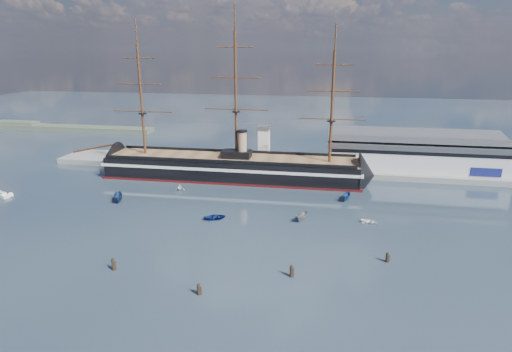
# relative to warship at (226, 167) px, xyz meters

# --- Properties ---
(ground) EXTENTS (600.00, 600.00, 0.00)m
(ground) POSITION_rel_warship_xyz_m (8.25, -20.00, -4.04)
(ground) COLOR #1C2635
(ground) RESTS_ON ground
(quay) EXTENTS (180.00, 18.00, 2.00)m
(quay) POSITION_rel_warship_xyz_m (18.25, 16.00, -4.04)
(quay) COLOR slate
(quay) RESTS_ON ground
(warehouse) EXTENTS (63.00, 21.00, 11.60)m
(warehouse) POSITION_rel_warship_xyz_m (66.25, 20.00, 3.95)
(warehouse) COLOR #B7BABC
(warehouse) RESTS_ON ground
(quay_tower) EXTENTS (5.00, 5.00, 15.00)m
(quay_tower) POSITION_rel_warship_xyz_m (11.25, 13.00, 5.72)
(quay_tower) COLOR silver
(quay_tower) RESTS_ON ground
(shoreline) EXTENTS (120.00, 10.00, 4.00)m
(shoreline) POSITION_rel_warship_xyz_m (-130.98, 75.00, -2.59)
(shoreline) COLOR #3F4C38
(shoreline) RESTS_ON ground
(warship) EXTENTS (112.97, 17.32, 53.94)m
(warship) POSITION_rel_warship_xyz_m (0.00, 0.00, 0.00)
(warship) COLOR black
(warship) RESTS_ON ground
(sailboat) EXTENTS (6.79, 4.32, 10.49)m
(sailboat) POSITION_rel_warship_xyz_m (-64.29, -31.81, -3.37)
(sailboat) COLOR silver
(sailboat) RESTS_ON ground
(motorboat_a) EXTENTS (8.04, 5.76, 3.03)m
(motorboat_a) POSITION_rel_warship_xyz_m (-26.08, -29.49, -4.04)
(motorboat_a) COLOR navy
(motorboat_a) RESTS_ON ground
(motorboat_b) EXTENTS (2.74, 3.94, 1.71)m
(motorboat_b) POSITION_rel_warship_xyz_m (6.34, -37.56, -4.04)
(motorboat_b) COLOR navy
(motorboat_b) RESTS_ON ground
(motorboat_c) EXTENTS (6.47, 4.29, 2.43)m
(motorboat_c) POSITION_rel_warship_xyz_m (29.59, -34.25, -4.04)
(motorboat_c) COLOR gray
(motorboat_c) RESTS_ON ground
(motorboat_d) EXTENTS (6.07, 4.12, 2.05)m
(motorboat_d) POSITION_rel_warship_xyz_m (-11.74, -15.69, -4.04)
(motorboat_d) COLOR white
(motorboat_d) RESTS_ON ground
(motorboat_e) EXTENTS (2.28, 3.27, 1.42)m
(motorboat_e) POSITION_rel_warship_xyz_m (47.22, -32.98, -4.04)
(motorboat_e) COLOR silver
(motorboat_e) RESTS_ON ground
(motorboat_f) EXTENTS (6.83, 3.69, 2.59)m
(motorboat_f) POSITION_rel_warship_xyz_m (41.50, -15.91, -4.04)
(motorboat_f) COLOR navy
(motorboat_f) RESTS_ON ground
(piling_near_left) EXTENTS (0.64, 0.64, 3.29)m
(piling_near_left) POSITION_rel_warship_xyz_m (-6.96, -68.22, -4.04)
(piling_near_left) COLOR black
(piling_near_left) RESTS_ON ground
(piling_near_mid) EXTENTS (0.64, 0.64, 2.89)m
(piling_near_mid) POSITION_rel_warship_xyz_m (13.36, -73.91, -4.04)
(piling_near_mid) COLOR black
(piling_near_mid) RESTS_ON ground
(piling_near_right) EXTENTS (0.64, 0.64, 3.21)m
(piling_near_right) POSITION_rel_warship_xyz_m (29.76, -64.23, -4.04)
(piling_near_right) COLOR black
(piling_near_right) RESTS_ON ground
(piling_far_right) EXTENTS (0.64, 0.64, 2.92)m
(piling_far_right) POSITION_rel_warship_xyz_m (49.47, -54.24, -4.04)
(piling_far_right) COLOR black
(piling_far_right) RESTS_ON ground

